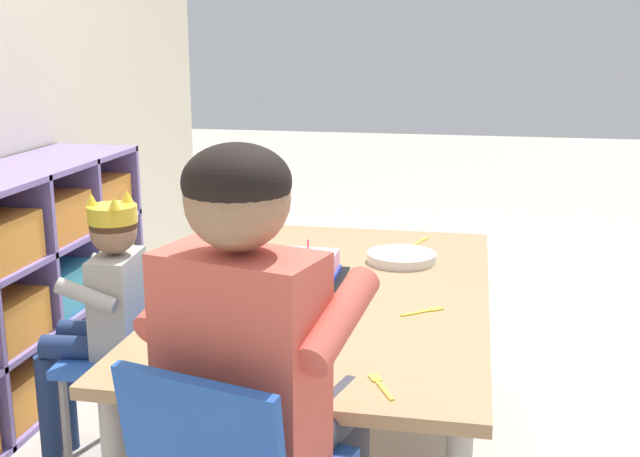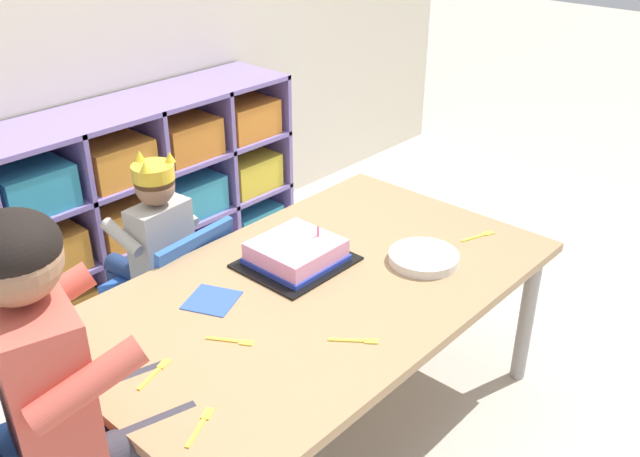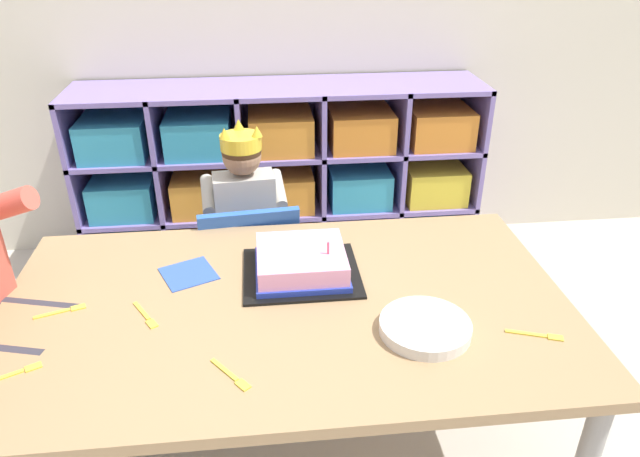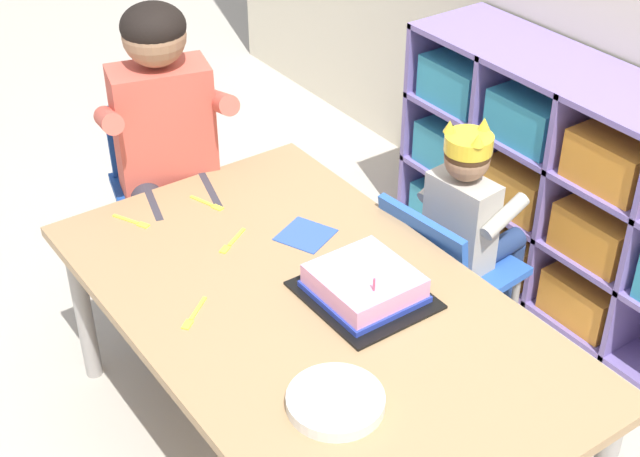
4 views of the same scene
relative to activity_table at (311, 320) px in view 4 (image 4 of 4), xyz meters
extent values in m
plane|color=#BCB2A3|center=(0.00, 0.00, -0.50)|extent=(16.00, 16.00, 0.00)
cube|color=#7F6BB2|center=(-0.82, 1.17, -0.09)|extent=(0.02, 0.36, 0.82)
cube|color=#7F6BB2|center=(-0.47, 1.17, -0.09)|extent=(0.02, 0.36, 0.82)
cube|color=#7F6BB2|center=(-0.13, 1.17, -0.09)|extent=(0.02, 0.36, 0.82)
cube|color=#7F6BB2|center=(0.04, 1.17, -0.49)|extent=(1.74, 0.36, 0.02)
cube|color=#7F6BB2|center=(0.04, 1.17, -0.23)|extent=(1.74, 0.36, 0.02)
cube|color=#7F6BB2|center=(0.04, 1.17, 0.04)|extent=(1.74, 0.36, 0.02)
cube|color=teal|center=(-0.65, 1.15, -0.40)|extent=(0.27, 0.29, 0.16)
cube|color=orange|center=(-0.30, 1.15, -0.40)|extent=(0.27, 0.29, 0.16)
cube|color=orange|center=(0.04, 1.15, -0.40)|extent=(0.27, 0.29, 0.16)
cube|color=teal|center=(-0.65, 1.15, -0.14)|extent=(0.27, 0.29, 0.16)
cube|color=orange|center=(-0.30, 1.15, -0.14)|extent=(0.27, 0.29, 0.16)
cube|color=orange|center=(0.04, 1.15, -0.14)|extent=(0.27, 0.29, 0.16)
cube|color=teal|center=(-0.65, 1.15, 0.13)|extent=(0.27, 0.29, 0.16)
cube|color=teal|center=(-0.30, 1.15, 0.13)|extent=(0.27, 0.29, 0.16)
cube|color=orange|center=(0.04, 1.15, 0.13)|extent=(0.27, 0.29, 0.16)
cube|color=#A37F56|center=(0.00, 0.00, 0.04)|extent=(1.48, 0.87, 0.03)
cylinder|color=#9E9993|center=(-0.68, -0.37, -0.24)|extent=(0.05, 0.05, 0.52)
cylinder|color=#9E9993|center=(-0.68, 0.37, -0.24)|extent=(0.05, 0.05, 0.52)
cube|color=blue|center=(-0.11, 0.61, -0.15)|extent=(0.39, 0.35, 0.03)
cube|color=blue|center=(-0.10, 0.46, -0.02)|extent=(0.33, 0.09, 0.23)
cylinder|color=gray|center=(0.03, 0.75, -0.33)|extent=(0.02, 0.02, 0.34)
cylinder|color=gray|center=(-0.27, 0.72, -0.33)|extent=(0.02, 0.02, 0.34)
cylinder|color=gray|center=(0.05, 0.50, -0.33)|extent=(0.02, 0.02, 0.34)
cylinder|color=gray|center=(-0.25, 0.47, -0.33)|extent=(0.02, 0.02, 0.34)
cube|color=#B2ADA3|center=(-0.11, 0.62, 0.01)|extent=(0.22, 0.13, 0.29)
sphere|color=#997051|center=(-0.11, 0.62, 0.22)|extent=(0.13, 0.13, 0.13)
ellipsoid|color=#472D19|center=(-0.11, 0.62, 0.24)|extent=(0.14, 0.14, 0.10)
cylinder|color=yellow|center=(-0.11, 0.62, 0.27)|extent=(0.14, 0.14, 0.05)
cone|color=yellow|center=(-0.12, 0.68, 0.32)|extent=(0.04, 0.04, 0.04)
cone|color=yellow|center=(-0.06, 0.60, 0.32)|extent=(0.04, 0.04, 0.04)
cone|color=yellow|center=(-0.16, 0.59, 0.32)|extent=(0.04, 0.04, 0.04)
cylinder|color=navy|center=(-0.06, 0.73, -0.11)|extent=(0.09, 0.22, 0.07)
cylinder|color=navy|center=(-0.18, 0.72, -0.11)|extent=(0.09, 0.22, 0.07)
cylinder|color=navy|center=(-0.07, 0.83, -0.32)|extent=(0.06, 0.06, 0.36)
cylinder|color=navy|center=(-0.19, 0.82, -0.32)|extent=(0.06, 0.06, 0.36)
cylinder|color=#B2ADA3|center=(0.01, 0.67, 0.07)|extent=(0.06, 0.18, 0.10)
cylinder|color=#B2ADA3|center=(-0.24, 0.65, 0.07)|extent=(0.06, 0.18, 0.10)
cube|color=#1E4CA8|center=(-0.84, 0.03, -0.03)|extent=(0.38, 0.42, 0.03)
cube|color=#1E4CA8|center=(-0.97, 0.06, 0.10)|extent=(0.14, 0.33, 0.24)
cylinder|color=gray|center=(-0.76, -0.14, -0.27)|extent=(0.02, 0.02, 0.45)
cylinder|color=gray|center=(-0.69, 0.14, -0.27)|extent=(0.02, 0.02, 0.45)
cylinder|color=gray|center=(-0.99, -0.08, -0.27)|extent=(0.02, 0.02, 0.45)
cylinder|color=gray|center=(-0.92, 0.20, -0.27)|extent=(0.02, 0.02, 0.45)
cube|color=#D15647|center=(-0.84, 0.03, 0.18)|extent=(0.23, 0.33, 0.42)
sphere|color=#997051|center=(-0.84, 0.03, 0.49)|extent=(0.19, 0.19, 0.19)
ellipsoid|color=black|center=(-0.84, 0.03, 0.52)|extent=(0.19, 0.19, 0.14)
cylinder|color=#33333D|center=(-0.72, -0.10, 0.00)|extent=(0.32, 0.17, 0.10)
cylinder|color=#33333D|center=(-0.67, 0.08, 0.00)|extent=(0.32, 0.17, 0.10)
cylinder|color=#33333D|center=(-0.57, -0.14, -0.26)|extent=(0.08, 0.08, 0.47)
cylinder|color=#33333D|center=(-0.52, 0.04, -0.26)|extent=(0.08, 0.08, 0.47)
cylinder|color=#D15647|center=(-0.82, -0.15, 0.28)|extent=(0.26, 0.13, 0.14)
cylinder|color=#D15647|center=(-0.74, 0.18, 0.28)|extent=(0.26, 0.13, 0.14)
cube|color=black|center=(0.05, 0.13, 0.06)|extent=(0.32, 0.29, 0.01)
cube|color=#EF9EC6|center=(0.05, 0.13, 0.09)|extent=(0.24, 0.23, 0.07)
cube|color=#283DB2|center=(0.05, 0.13, 0.07)|extent=(0.25, 0.24, 0.02)
cylinder|color=#E54C66|center=(0.12, 0.10, 0.15)|extent=(0.01, 0.01, 0.04)
cylinder|color=white|center=(0.33, -0.16, 0.07)|extent=(0.22, 0.22, 0.03)
cube|color=#3356B7|center=(-0.27, 0.17, 0.05)|extent=(0.18, 0.18, 0.00)
cube|color=yellow|center=(-0.15, -0.24, 0.05)|extent=(0.07, 0.08, 0.00)
cube|color=yellow|center=(-0.11, -0.30, 0.05)|extent=(0.04, 0.04, 0.00)
cube|color=yellow|center=(-0.63, -0.22, 0.05)|extent=(0.08, 0.05, 0.00)
cube|color=yellow|center=(-0.58, -0.19, 0.05)|extent=(0.04, 0.03, 0.00)
cube|color=yellow|center=(-0.59, 0.01, 0.05)|extent=(0.09, 0.04, 0.00)
cube|color=yellow|center=(-0.53, 0.03, 0.05)|extent=(0.04, 0.03, 0.00)
cube|color=yellow|center=(-0.37, 0.00, 0.05)|extent=(0.06, 0.08, 0.00)
cube|color=yellow|center=(-0.34, -0.06, 0.05)|extent=(0.04, 0.04, 0.00)
camera|label=1|loc=(-2.14, -0.38, 0.78)|focal=44.69mm
camera|label=2|loc=(-1.31, -1.20, 1.18)|focal=39.45mm
camera|label=3|loc=(-0.05, -1.25, 0.94)|focal=32.80mm
camera|label=4|loc=(1.50, -1.03, 1.52)|focal=51.30mm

